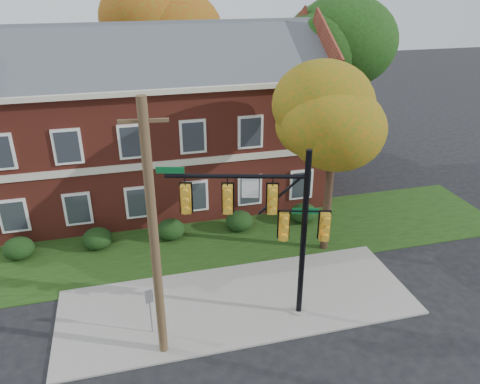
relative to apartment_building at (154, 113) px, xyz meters
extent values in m
plane|color=black|center=(2.00, -11.95, -4.99)|extent=(120.00, 120.00, 0.00)
cube|color=gray|center=(2.00, -10.95, -4.95)|extent=(14.00, 5.00, 0.08)
cube|color=#193811|center=(2.00, -5.95, -4.97)|extent=(30.00, 6.00, 0.04)
cube|color=maroon|center=(0.00, 0.05, -1.49)|extent=(18.00, 8.00, 7.00)
cube|color=beige|center=(0.00, 0.05, 2.13)|extent=(18.80, 8.80, 0.24)
cube|color=beige|center=(0.00, -3.98, -1.49)|extent=(18.00, 0.12, 0.35)
ellipsoid|color=black|center=(-7.00, -5.25, -4.46)|extent=(1.40, 1.26, 1.05)
ellipsoid|color=black|center=(-3.50, -5.25, -4.46)|extent=(1.40, 1.26, 1.05)
ellipsoid|color=black|center=(0.00, -5.25, -4.46)|extent=(1.40, 1.26, 1.05)
ellipsoid|color=black|center=(3.50, -5.25, -4.46)|extent=(1.40, 1.26, 1.05)
ellipsoid|color=black|center=(7.00, -5.25, -4.46)|extent=(1.40, 1.26, 1.05)
cylinder|color=black|center=(7.00, -7.95, -2.11)|extent=(0.36, 0.36, 5.76)
ellipsoid|color=#AA590E|center=(7.00, -7.95, 1.49)|extent=(4.25, 4.25, 3.60)
ellipsoid|color=#AA590E|center=(7.62, -8.33, 2.09)|extent=(3.50, 3.50, 3.00)
cylinder|color=black|center=(11.00, 1.05, -1.47)|extent=(0.36, 0.36, 7.04)
ellipsoid|color=black|center=(11.00, 1.05, 2.93)|extent=(5.95, 5.95, 5.04)
ellipsoid|color=black|center=(11.88, 0.52, 3.53)|extent=(4.90, 4.90, 4.20)
cylinder|color=black|center=(1.00, 8.05, -1.15)|extent=(0.36, 0.36, 7.68)
ellipsoid|color=#AB2A0E|center=(1.00, 8.05, 3.65)|extent=(6.46, 6.46, 5.47)
ellipsoid|color=#AB2A0E|center=(1.95, 7.48, 4.25)|extent=(5.32, 5.32, 4.56)
cylinder|color=gray|center=(4.11, -12.15, -4.91)|extent=(0.54, 0.54, 0.15)
cylinder|color=black|center=(4.11, -12.15, -1.61)|extent=(0.26, 0.26, 6.75)
cylinder|color=black|center=(1.78, -11.51, 0.80)|extent=(4.69, 1.42, 0.15)
cylinder|color=black|center=(4.11, -12.15, -0.50)|extent=(1.69, 0.53, 0.08)
cube|color=gold|center=(0.10, -11.05, -0.07)|extent=(0.49, 0.39, 1.12)
cube|color=gold|center=(1.50, -11.44, -0.07)|extent=(0.49, 0.39, 1.12)
cube|color=gold|center=(2.99, -11.84, -0.07)|extent=(0.49, 0.39, 1.12)
cube|color=silver|center=(2.24, -11.64, 0.37)|extent=(0.57, 0.19, 0.72)
cube|color=#0B5929|center=(-0.36, -10.93, 1.01)|extent=(0.94, 0.29, 0.23)
cube|color=gold|center=(3.41, -11.96, -1.13)|extent=(0.49, 0.39, 1.12)
cube|color=gold|center=(4.80, -12.34, -1.13)|extent=(0.49, 0.39, 1.12)
cube|color=#0B5929|center=(4.11, -12.15, -0.50)|extent=(0.89, 0.28, 0.22)
cylinder|color=brown|center=(-1.18, -12.84, -0.48)|extent=(0.34, 0.34, 9.02)
cube|color=brown|center=(-1.18, -12.84, 3.33)|extent=(1.40, 0.28, 0.10)
cylinder|color=slate|center=(-1.48, -11.87, -4.02)|extent=(0.07, 0.07, 1.94)
cube|color=slate|center=(-1.48, -11.87, -3.31)|extent=(0.28, 0.11, 0.55)
camera|label=1|loc=(-1.72, -25.58, 7.00)|focal=35.00mm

